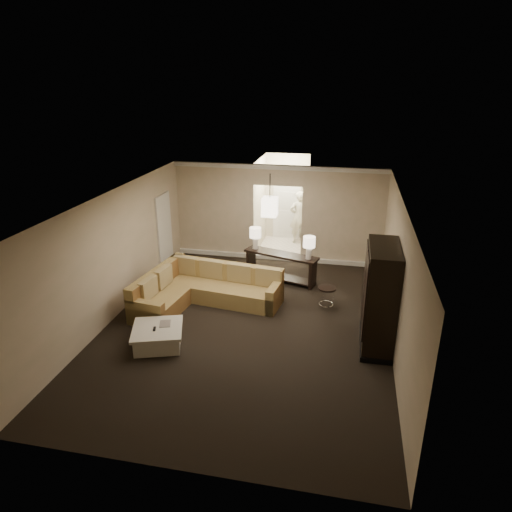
% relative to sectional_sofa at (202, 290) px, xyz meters
% --- Properties ---
extents(ground, '(8.00, 8.00, 0.00)m').
position_rel_sectional_sofa_xyz_m(ground, '(1.29, -0.84, -0.35)').
color(ground, black).
rests_on(ground, ground).
extents(wall_back, '(6.00, 0.04, 2.80)m').
position_rel_sectional_sofa_xyz_m(wall_back, '(1.29, 3.16, 1.05)').
color(wall_back, beige).
rests_on(wall_back, ground).
extents(wall_front, '(6.00, 0.04, 2.80)m').
position_rel_sectional_sofa_xyz_m(wall_front, '(1.29, -4.84, 1.05)').
color(wall_front, beige).
rests_on(wall_front, ground).
extents(wall_left, '(0.04, 8.00, 2.80)m').
position_rel_sectional_sofa_xyz_m(wall_left, '(-1.71, -0.84, 1.05)').
color(wall_left, beige).
rests_on(wall_left, ground).
extents(wall_right, '(0.04, 8.00, 2.80)m').
position_rel_sectional_sofa_xyz_m(wall_right, '(4.29, -0.84, 1.05)').
color(wall_right, beige).
rests_on(wall_right, ground).
extents(ceiling, '(6.00, 8.00, 0.02)m').
position_rel_sectional_sofa_xyz_m(ceiling, '(1.29, -0.84, 2.45)').
color(ceiling, silver).
rests_on(ceiling, wall_back).
extents(crown_molding, '(6.00, 0.10, 0.12)m').
position_rel_sectional_sofa_xyz_m(crown_molding, '(1.29, 3.11, 2.38)').
color(crown_molding, silver).
rests_on(crown_molding, wall_back).
extents(baseboard, '(6.00, 0.10, 0.12)m').
position_rel_sectional_sofa_xyz_m(baseboard, '(1.29, 3.11, -0.29)').
color(baseboard, silver).
rests_on(baseboard, ground).
extents(side_door, '(0.05, 0.90, 2.10)m').
position_rel_sectional_sofa_xyz_m(side_door, '(-1.68, 1.96, 0.70)').
color(side_door, white).
rests_on(side_door, ground).
extents(foyer, '(1.44, 2.02, 2.80)m').
position_rel_sectional_sofa_xyz_m(foyer, '(1.29, 4.51, 0.95)').
color(foyer, silver).
rests_on(foyer, ground).
extents(sectional_sofa, '(3.19, 2.43, 0.87)m').
position_rel_sectional_sofa_xyz_m(sectional_sofa, '(0.00, 0.00, 0.00)').
color(sectional_sofa, brown).
rests_on(sectional_sofa, ground).
extents(coffee_table, '(1.23, 1.23, 0.41)m').
position_rel_sectional_sofa_xyz_m(coffee_table, '(-0.30, -1.92, -0.15)').
color(coffee_table, beige).
rests_on(coffee_table, ground).
extents(console_table, '(2.03, 1.01, 0.77)m').
position_rel_sectional_sofa_xyz_m(console_table, '(1.63, 1.67, 0.11)').
color(console_table, black).
rests_on(console_table, ground).
extents(armoire, '(0.63, 1.46, 2.10)m').
position_rel_sectional_sofa_xyz_m(armoire, '(3.98, -1.00, 0.66)').
color(armoire, black).
rests_on(armoire, ground).
extents(drink_table, '(0.42, 0.42, 0.52)m').
position_rel_sectional_sofa_xyz_m(drink_table, '(2.91, 0.36, 0.03)').
color(drink_table, black).
rests_on(drink_table, ground).
extents(table_lamp_left, '(0.31, 0.31, 0.59)m').
position_rel_sectional_sofa_xyz_m(table_lamp_left, '(0.90, 1.90, 0.81)').
color(table_lamp_left, white).
rests_on(table_lamp_left, console_table).
extents(table_lamp_right, '(0.31, 0.31, 0.59)m').
position_rel_sectional_sofa_xyz_m(table_lamp_right, '(2.37, 1.45, 0.81)').
color(table_lamp_right, white).
rests_on(table_lamp_right, console_table).
extents(pendant_light, '(0.38, 0.38, 1.09)m').
position_rel_sectional_sofa_xyz_m(pendant_light, '(1.29, 1.86, 1.60)').
color(pendant_light, black).
rests_on(pendant_light, ceiling).
extents(person, '(0.81, 0.69, 1.89)m').
position_rel_sectional_sofa_xyz_m(person, '(1.74, 4.76, 0.60)').
color(person, beige).
rests_on(person, ground).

